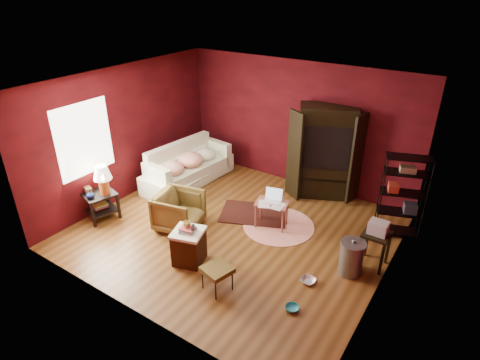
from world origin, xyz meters
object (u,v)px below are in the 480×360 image
object	(u,v)px
armchair	(179,209)
laptop_desk	(272,205)
sofa	(188,166)
wire_shelving	(403,193)
tv_armoire	(325,151)
hamper	(189,246)
side_table	(101,187)

from	to	relation	value
armchair	laptop_desk	bearing A→B (deg)	-66.36
sofa	wire_shelving	size ratio (longest dim) A/B	1.45
tv_armoire	wire_shelving	bearing A→B (deg)	-45.12
armchair	wire_shelving	world-z (taller)	wire_shelving
armchair	tv_armoire	size ratio (longest dim) A/B	0.40
sofa	laptop_desk	bearing A→B (deg)	-98.45
sofa	wire_shelving	bearing A→B (deg)	-80.37
hamper	laptop_desk	size ratio (longest dim) A/B	0.93
hamper	wire_shelving	bearing A→B (deg)	45.57
side_table	laptop_desk	size ratio (longest dim) A/B	1.53
laptop_desk	tv_armoire	xyz separation A→B (m)	(0.30, 1.71, 0.58)
armchair	hamper	bearing A→B (deg)	-142.18
sofa	hamper	xyz separation A→B (m)	(1.88, -2.22, -0.13)
sofa	wire_shelving	distance (m)	4.64
sofa	tv_armoire	size ratio (longest dim) A/B	1.15
sofa	side_table	world-z (taller)	side_table
side_table	tv_armoire	distance (m)	4.62
sofa	laptop_desk	distance (m)	2.55
laptop_desk	sofa	bearing A→B (deg)	154.20
armchair	hamper	distance (m)	1.07
tv_armoire	sofa	bearing A→B (deg)	178.71
hamper	laptop_desk	distance (m)	1.83
side_table	hamper	bearing A→B (deg)	-3.49
sofa	tv_armoire	bearing A→B (deg)	-63.68
sofa	armchair	xyz separation A→B (m)	(1.06, -1.53, -0.04)
hamper	laptop_desk	world-z (taller)	laptop_desk
laptop_desk	wire_shelving	world-z (taller)	wire_shelving
armchair	tv_armoire	distance (m)	3.31
hamper	tv_armoire	distance (m)	3.63
sofa	hamper	world-z (taller)	sofa
armchair	wire_shelving	distance (m)	4.12
tv_armoire	wire_shelving	world-z (taller)	tv_armoire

